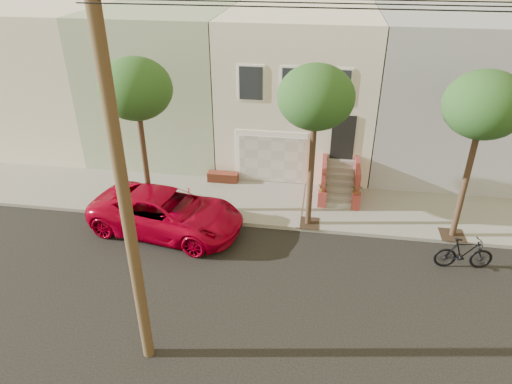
# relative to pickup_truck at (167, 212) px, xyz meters

# --- Properties ---
(ground) EXTENTS (90.00, 90.00, 0.00)m
(ground) POSITION_rel_pickup_truck_xyz_m (4.40, -2.79, -0.83)
(ground) COLOR black
(ground) RESTS_ON ground
(sidewalk) EXTENTS (40.00, 3.70, 0.15)m
(sidewalk) POSITION_rel_pickup_truck_xyz_m (4.40, 2.56, -0.75)
(sidewalk) COLOR gray
(sidewalk) RESTS_ON ground
(house_row) EXTENTS (33.10, 11.70, 7.00)m
(house_row) POSITION_rel_pickup_truck_xyz_m (4.40, 8.40, 2.82)
(house_row) COLOR silver
(house_row) RESTS_ON sidewalk
(tree_left) EXTENTS (2.70, 2.57, 6.30)m
(tree_left) POSITION_rel_pickup_truck_xyz_m (-1.10, 1.11, 4.43)
(tree_left) COLOR #2D2116
(tree_left) RESTS_ON sidewalk
(tree_mid) EXTENTS (2.70, 2.57, 6.30)m
(tree_mid) POSITION_rel_pickup_truck_xyz_m (5.40, 1.11, 4.43)
(tree_mid) COLOR #2D2116
(tree_mid) RESTS_ON sidewalk
(tree_right) EXTENTS (2.70, 2.57, 6.30)m
(tree_right) POSITION_rel_pickup_truck_xyz_m (10.90, 1.11, 4.43)
(tree_right) COLOR #2D2116
(tree_right) RESTS_ON sidewalk
(pickup_truck) EXTENTS (6.31, 3.69, 1.65)m
(pickup_truck) POSITION_rel_pickup_truck_xyz_m (0.00, 0.00, 0.00)
(pickup_truck) COLOR #A3001C
(pickup_truck) RESTS_ON ground
(motorcycle) EXTENTS (2.03, 0.74, 1.20)m
(motorcycle) POSITION_rel_pickup_truck_xyz_m (10.83, -0.68, -0.23)
(motorcycle) COLOR black
(motorcycle) RESTS_ON ground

